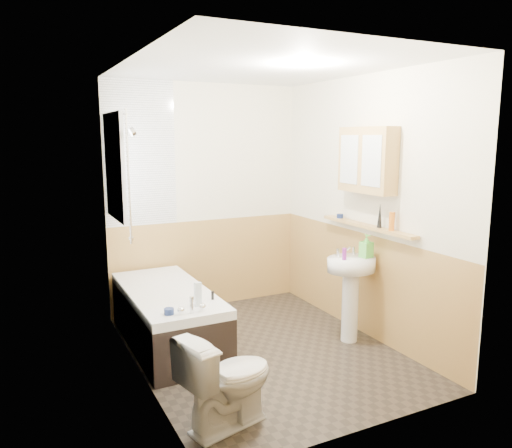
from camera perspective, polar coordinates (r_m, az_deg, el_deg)
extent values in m
plane|color=black|center=(4.69, 0.84, -14.26)|extent=(2.80, 2.80, 0.00)
plane|color=white|center=(4.32, 0.93, 17.62)|extent=(2.80, 2.80, 0.00)
cube|color=#F3E9C8|center=(5.61, -5.77, 3.01)|extent=(2.20, 0.02, 2.50)
cube|color=#F3E9C8|center=(3.17, 12.72, -2.61)|extent=(2.20, 0.02, 2.50)
cube|color=#F3E9C8|center=(3.95, -13.55, -0.16)|extent=(0.02, 2.80, 2.50)
cube|color=#F3E9C8|center=(4.94, 12.41, 1.87)|extent=(0.02, 2.80, 2.50)
cube|color=tan|center=(5.08, 11.90, -6.54)|extent=(0.01, 2.80, 1.00)
cube|color=tan|center=(3.42, 11.99, -14.88)|extent=(2.20, 0.01, 1.00)
cube|color=tan|center=(5.73, -5.56, -4.48)|extent=(2.20, 0.01, 1.00)
cube|color=white|center=(3.96, -13.24, -0.14)|extent=(0.01, 2.80, 2.50)
cube|color=white|center=(5.33, -13.14, 7.83)|extent=(0.75, 0.01, 1.50)
cube|color=white|center=(4.84, -15.81, 6.34)|extent=(0.03, 0.79, 0.99)
cube|color=white|center=(4.84, -15.67, 6.34)|extent=(0.01, 0.70, 0.90)
cube|color=white|center=(4.84, -15.66, 6.34)|extent=(0.01, 0.04, 0.90)
cube|color=black|center=(4.82, -10.05, -10.86)|extent=(0.70, 1.59, 0.45)
cube|color=white|center=(4.73, -10.14, -7.85)|extent=(0.70, 1.59, 0.08)
cube|color=white|center=(4.73, -10.14, -7.96)|extent=(0.56, 1.45, 0.04)
cylinder|color=silver|center=(4.06, -7.36, -9.14)|extent=(0.04, 0.04, 0.14)
sphere|color=silver|center=(4.05, -8.57, -9.70)|extent=(0.06, 0.06, 0.06)
sphere|color=silver|center=(4.10, -6.14, -9.37)|extent=(0.06, 0.06, 0.06)
cylinder|color=silver|center=(4.38, -14.37, 5.17)|extent=(0.02, 0.02, 1.15)
cylinder|color=silver|center=(4.45, -14.08, -1.59)|extent=(0.04, 0.04, 0.02)
cylinder|color=silver|center=(4.37, -14.68, 12.05)|extent=(0.04, 0.04, 0.02)
cylinder|color=silver|center=(4.37, -13.94, 10.20)|extent=(0.06, 0.08, 0.08)
imported|color=white|center=(3.49, -3.27, -17.34)|extent=(0.74, 0.53, 0.66)
cylinder|color=white|center=(4.87, 10.68, -9.36)|extent=(0.16, 0.16, 0.66)
ellipsoid|color=white|center=(4.74, 10.85, -4.56)|extent=(0.48, 0.38, 0.13)
cylinder|color=silver|center=(4.74, 9.34, -3.28)|extent=(0.03, 0.03, 0.08)
cylinder|color=silver|center=(4.85, 11.09, -3.04)|extent=(0.03, 0.03, 0.08)
cylinder|color=silver|center=(4.77, 10.37, -2.88)|extent=(0.02, 0.11, 0.09)
cube|color=tan|center=(4.83, 12.52, -0.24)|extent=(0.10, 1.28, 0.03)
cube|color=tan|center=(4.74, 12.59, 7.15)|extent=(0.16, 0.67, 0.61)
cube|color=silver|center=(4.57, 13.06, 7.03)|extent=(0.01, 0.26, 0.45)
cube|color=silver|center=(4.82, 10.60, 7.26)|extent=(0.01, 0.26, 0.45)
cylinder|color=orange|center=(4.56, 15.25, 0.29)|extent=(0.06, 0.06, 0.17)
cone|color=black|center=(4.67, 13.96, 0.95)|extent=(0.06, 0.06, 0.23)
cylinder|color=navy|center=(5.16, 9.58, 0.91)|extent=(0.07, 0.07, 0.04)
imported|color=#59C647|center=(4.76, 12.47, -3.16)|extent=(0.12, 0.23, 0.10)
cylinder|color=purple|center=(4.63, 10.07, -3.39)|extent=(0.05, 0.05, 0.11)
cube|color=silver|center=(4.20, -6.65, -7.99)|extent=(0.06, 0.04, 0.20)
cylinder|color=navy|center=(4.08, -9.92, -9.81)|extent=(0.09, 0.09, 0.05)
cylinder|color=black|center=(4.38, -4.99, -8.13)|extent=(0.03, 0.03, 0.07)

